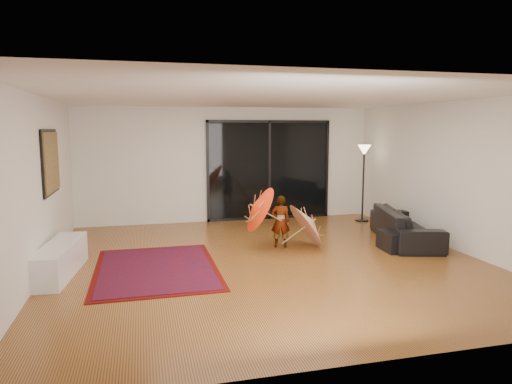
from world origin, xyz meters
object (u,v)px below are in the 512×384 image
object	(u,v)px
media_console	(60,260)
ottoman	(399,241)
sofa	(405,226)
child	(280,221)

from	to	relation	value
media_console	ottoman	world-z (taller)	media_console
sofa	ottoman	xyz separation A→B (m)	(-0.45, -0.54, -0.14)
ottoman	sofa	bearing A→B (deg)	49.90
sofa	child	distance (m)	2.50
sofa	child	xyz separation A→B (m)	(-2.49, 0.20, 0.17)
ottoman	child	world-z (taller)	child
child	media_console	bearing A→B (deg)	25.71
media_console	ottoman	bearing A→B (deg)	6.53
media_console	ottoman	xyz separation A→B (m)	(5.75, 0.01, -0.06)
sofa	child	bearing A→B (deg)	100.38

